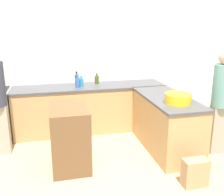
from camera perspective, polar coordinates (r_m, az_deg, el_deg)
ground_plane at (r=3.57m, az=0.66°, el=-19.12°), size 14.00×14.00×0.00m
wall_back at (r=5.31m, az=-5.58°, el=8.22°), size 8.00×0.06×2.70m
counter_back at (r=5.16m, az=-4.77°, el=-2.20°), size 2.90×0.68×0.91m
counter_peninsula at (r=4.47m, az=11.64°, el=-5.38°), size 0.69×1.57×0.91m
island_table at (r=3.88m, az=-9.18°, el=-8.58°), size 0.54×0.72×0.91m
mixing_bowl at (r=4.02m, az=14.18°, el=-0.08°), size 0.39×0.39×0.14m
dish_soap_bottle at (r=4.99m, az=-6.67°, el=3.43°), size 0.08×0.08×0.20m
wine_bottle_dark at (r=5.10m, az=-7.66°, el=3.97°), size 0.07×0.07×0.26m
vinegar_bottle_clear at (r=5.19m, az=-6.84°, el=3.93°), size 0.08×0.08×0.20m
olive_oil_bottle at (r=5.19m, az=-3.33°, el=4.03°), size 0.08×0.08×0.20m
water_bottle_blue at (r=4.88m, az=-7.55°, el=3.39°), size 0.07×0.07×0.25m
person_at_peninsula at (r=4.45m, az=22.57°, el=-0.19°), size 0.29×0.29×1.65m
paper_bag at (r=3.69m, az=17.63°, el=-15.24°), size 0.33×0.17×0.37m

